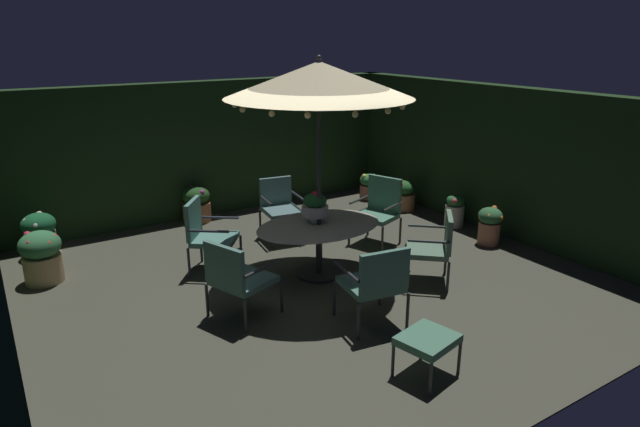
{
  "coord_description": "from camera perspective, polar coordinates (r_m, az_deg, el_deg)",
  "views": [
    {
      "loc": [
        -3.55,
        -5.85,
        3.16
      ],
      "look_at": [
        0.21,
        -0.01,
        0.88
      ],
      "focal_mm": 31.09,
      "sensor_mm": 36.0,
      "label": 1
    }
  ],
  "objects": [
    {
      "name": "patio_dining_table",
      "position": [
        7.42,
        -0.1,
        -2.14
      ],
      "size": [
        1.76,
        1.26,
        0.72
      ],
      "color": "#302B2E",
      "rests_on": "ground_plane"
    },
    {
      "name": "hedge_backdrop_right",
      "position": [
        9.5,
        17.91,
        5.29
      ],
      "size": [
        0.3,
        7.13,
        2.37
      ],
      "primitive_type": "cube",
      "color": "#1D3519",
      "rests_on": "ground_plane"
    },
    {
      "name": "potted_plant_right_near",
      "position": [
        8.14,
        -26.74,
        -3.88
      ],
      "size": [
        0.52,
        0.52,
        0.7
      ],
      "color": "tan",
      "rests_on": "ground_plane"
    },
    {
      "name": "potted_plant_left_near",
      "position": [
        9.08,
        -26.89,
        -1.87
      ],
      "size": [
        0.48,
        0.48,
        0.66
      ],
      "color": "silver",
      "rests_on": "ground_plane"
    },
    {
      "name": "patio_chair_northeast",
      "position": [
        6.16,
        5.75,
        -6.86
      ],
      "size": [
        0.74,
        0.73,
        0.97
      ],
      "color": "#2A2931",
      "rests_on": "ground_plane"
    },
    {
      "name": "potted_plant_back_left",
      "position": [
        9.89,
        -12.61,
        0.99
      ],
      "size": [
        0.49,
        0.49,
        0.63
      ],
      "color": "#A86642",
      "rests_on": "ground_plane"
    },
    {
      "name": "patio_umbrella",
      "position": [
        6.99,
        -0.1,
        13.57
      ],
      "size": [
        2.38,
        2.38,
        2.9
      ],
      "color": "#2C2A2B",
      "rests_on": "ground_plane"
    },
    {
      "name": "patio_chair_southwest",
      "position": [
        7.71,
        -11.62,
        -1.83
      ],
      "size": [
        0.84,
        0.84,
        1.01
      ],
      "color": "#292A35",
      "rests_on": "ground_plane"
    },
    {
      "name": "potted_plant_back_right",
      "position": [
        10.4,
        8.62,
        1.85
      ],
      "size": [
        0.42,
        0.42,
        0.55
      ],
      "color": "#AE6D47",
      "rests_on": "ground_plane"
    },
    {
      "name": "patio_chair_southeast",
      "position": [
        8.64,
        6.12,
        0.68
      ],
      "size": [
        0.75,
        0.79,
        1.03
      ],
      "color": "#31312B",
      "rests_on": "ground_plane"
    },
    {
      "name": "potted_plant_front_corner",
      "position": [
        11.0,
        5.0,
        2.86
      ],
      "size": [
        0.35,
        0.35,
        0.52
      ],
      "color": "#9F604F",
      "rests_on": "ground_plane"
    },
    {
      "name": "patio_chair_east",
      "position": [
        7.36,
        11.78,
        -3.06
      ],
      "size": [
        0.83,
        0.83,
        0.94
      ],
      "color": "#283030",
      "rests_on": "ground_plane"
    },
    {
      "name": "patio_chair_north",
      "position": [
        6.38,
        -8.57,
        -6.32
      ],
      "size": [
        0.81,
        0.82,
        0.95
      ],
      "color": "#2A2B2D",
      "rests_on": "ground_plane"
    },
    {
      "name": "ottoman_footrest",
      "position": [
        5.48,
        11.01,
        -12.76
      ],
      "size": [
        0.61,
        0.56,
        0.42
      ],
      "color": "#2D2F30",
      "rests_on": "ground_plane"
    },
    {
      "name": "potted_plant_left_far",
      "position": [
        8.98,
        17.07,
        -1.05
      ],
      "size": [
        0.38,
        0.39,
        0.61
      ],
      "color": "#B16E50",
      "rests_on": "ground_plane"
    },
    {
      "name": "patio_chair_south",
      "position": [
        8.78,
        -4.15,
        0.96
      ],
      "size": [
        0.67,
        0.72,
        0.96
      ],
      "color": "#2C2A2D",
      "rests_on": "ground_plane"
    },
    {
      "name": "potted_plant_back_center",
      "position": [
        9.66,
        13.68,
        0.34
      ],
      "size": [
        0.32,
        0.32,
        0.56
      ],
      "color": "beige",
      "rests_on": "ground_plane"
    },
    {
      "name": "hedge_backdrop_rear",
      "position": [
        10.12,
        -11.64,
        6.54
      ],
      "size": [
        7.65,
        0.3,
        2.37
      ],
      "primitive_type": "cube",
      "color": "#1D3519",
      "rests_on": "ground_plane"
    },
    {
      "name": "centerpiece_planter",
      "position": [
        7.39,
        -0.52,
        0.79
      ],
      "size": [
        0.36,
        0.36,
        0.43
      ],
      "color": "beige",
      "rests_on": "patio_dining_table"
    },
    {
      "name": "ground_plane",
      "position": [
        7.54,
        -1.39,
        -6.67
      ],
      "size": [
        7.65,
        7.13,
        0.02
      ],
      "primitive_type": "cube",
      "color": "#404033"
    }
  ]
}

